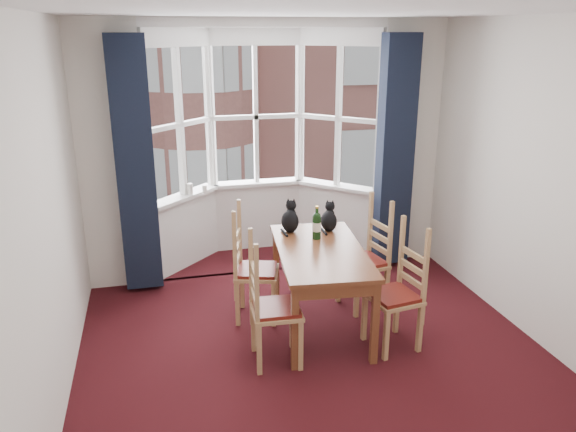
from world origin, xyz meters
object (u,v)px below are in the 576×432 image
object	(u,v)px
chair_right_far	(371,261)
candle_tall	(190,189)
chair_left_near	(265,311)
wine_bottle	(317,225)
chair_right_near	(402,295)
cat_left	(290,219)
chair_left_far	(247,272)
cat_right	(329,219)
candle_short	(205,189)
dining_table	(321,259)

from	to	relation	value
chair_right_far	candle_tall	bearing A→B (deg)	138.62
chair_left_near	wine_bottle	size ratio (longest dim) A/B	2.85
chair_right_near	cat_left	xyz separation A→B (m)	(-0.76, 1.00, 0.44)
chair_left_far	candle_tall	distance (m)	1.55
cat_right	candle_short	size ratio (longest dim) A/B	3.29
candle_short	dining_table	bearing A→B (deg)	-64.33
chair_right_near	cat_right	xyz separation A→B (m)	(-0.38, 0.93, 0.43)
cat_left	candle_short	bearing A→B (deg)	119.25
cat_right	candle_tall	bearing A→B (deg)	133.99
candle_short	candle_tall	bearing A→B (deg)	-169.77
dining_table	candle_short	world-z (taller)	candle_short
chair_right_near	chair_right_far	size ratio (longest dim) A/B	1.00
cat_right	chair_right_near	bearing A→B (deg)	-67.76
chair_right_near	cat_right	size ratio (longest dim) A/B	3.04
chair_right_near	wine_bottle	xyz separation A→B (m)	(-0.57, 0.74, 0.45)
dining_table	cat_left	distance (m)	0.60
chair_right_far	cat_left	xyz separation A→B (m)	(-0.78, 0.22, 0.44)
chair_left_near	chair_left_far	distance (m)	0.81
chair_left_near	cat_left	bearing A→B (deg)	65.25
chair_right_near	candle_short	xyz separation A→B (m)	(-1.47, 2.26, 0.44)
chair_left_near	chair_right_far	bearing A→B (deg)	32.02
chair_left_far	cat_right	bearing A→B (deg)	8.00
chair_left_far	chair_right_far	size ratio (longest dim) A/B	1.00
chair_left_far	chair_right_far	xyz separation A→B (m)	(1.24, -0.04, 0.00)
wine_bottle	candle_short	bearing A→B (deg)	120.62
cat_right	wine_bottle	distance (m)	0.27
chair_left_far	wine_bottle	distance (m)	0.80
cat_left	candle_tall	size ratio (longest dim) A/B	2.47
chair_right_near	cat_left	distance (m)	1.33
dining_table	chair_left_far	distance (m)	0.74
chair_right_far	wine_bottle	size ratio (longest dim) A/B	2.85
cat_right	candle_tall	world-z (taller)	cat_right
wine_bottle	chair_left_far	bearing A→B (deg)	173.21
chair_left_far	candle_tall	size ratio (longest dim) A/B	6.97
cat_right	wine_bottle	xyz separation A→B (m)	(-0.18, -0.20, 0.03)
cat_left	cat_right	xyz separation A→B (m)	(0.38, -0.06, -0.01)
chair_left_near	candle_short	bearing A→B (deg)	96.37
dining_table	cat_left	world-z (taller)	cat_left
candle_tall	candle_short	size ratio (longest dim) A/B	1.44
candle_tall	candle_short	bearing A→B (deg)	10.23
wine_bottle	candle_tall	bearing A→B (deg)	125.55
candle_tall	chair_left_near	bearing A→B (deg)	-79.37
chair_left_far	candle_short	distance (m)	1.54
chair_right_far	candle_tall	xyz separation A→B (m)	(-1.65, 1.46, 0.46)
chair_left_far	candle_short	bearing A→B (deg)	99.55
chair_left_far	wine_bottle	size ratio (longest dim) A/B	2.85
candle_tall	candle_short	xyz separation A→B (m)	(0.17, 0.03, -0.02)
chair_right_near	cat_right	world-z (taller)	cat_right
dining_table	cat_left	size ratio (longest dim) A/B	4.62
dining_table	chair_right_near	bearing A→B (deg)	-37.47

